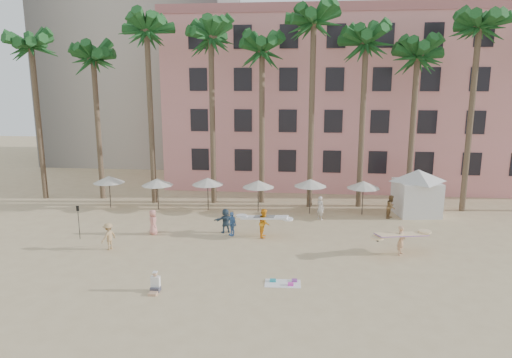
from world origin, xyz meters
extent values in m
plane|color=#D1B789|center=(0.00, 0.00, 0.00)|extent=(120.00, 120.00, 0.00)
cube|color=pink|center=(7.00, 26.00, 8.00)|extent=(35.00, 14.00, 16.00)
cylinder|color=brown|center=(-20.00, 15.00, 6.50)|extent=(0.44, 0.44, 13.00)
cylinder|color=brown|center=(-15.00, 15.50, 6.00)|extent=(0.44, 0.44, 12.00)
cylinder|color=brown|center=(-10.00, 14.50, 7.00)|extent=(0.44, 0.44, 14.00)
cylinder|color=brown|center=(-5.00, 15.00, 6.75)|extent=(0.44, 0.44, 13.50)
cylinder|color=brown|center=(-1.00, 15.50, 6.25)|extent=(0.44, 0.44, 12.50)
cylinder|color=brown|center=(3.00, 14.50, 7.25)|extent=(0.44, 0.44, 14.50)
cylinder|color=brown|center=(7.00, 15.00, 6.50)|extent=(0.44, 0.44, 13.00)
cylinder|color=brown|center=(11.00, 15.50, 6.00)|extent=(0.44, 0.44, 12.00)
cylinder|color=brown|center=(15.00, 14.50, 7.00)|extent=(0.44, 0.44, 14.00)
cylinder|color=#332B23|center=(-13.00, 12.50, 1.25)|extent=(0.07, 0.07, 2.50)
cone|color=beige|center=(-13.00, 12.50, 2.35)|extent=(2.50, 2.50, 0.55)
cylinder|color=#332B23|center=(-9.00, 12.40, 1.20)|extent=(0.07, 0.07, 2.40)
cone|color=beige|center=(-9.00, 12.40, 2.25)|extent=(2.50, 2.50, 0.55)
cylinder|color=#332B23|center=(-5.00, 12.60, 1.25)|extent=(0.07, 0.07, 2.50)
cone|color=beige|center=(-5.00, 12.60, 2.35)|extent=(2.50, 2.50, 0.55)
cylinder|color=#332B23|center=(-1.00, 12.50, 1.20)|extent=(0.07, 0.07, 2.40)
cone|color=beige|center=(-1.00, 12.50, 2.25)|extent=(2.50, 2.50, 0.55)
cylinder|color=#332B23|center=(3.00, 12.40, 1.30)|extent=(0.07, 0.07, 2.60)
cone|color=beige|center=(3.00, 12.40, 2.45)|extent=(2.50, 2.50, 0.55)
cylinder|color=#332B23|center=(7.00, 12.60, 1.25)|extent=(0.07, 0.07, 2.50)
cone|color=beige|center=(7.00, 12.60, 2.35)|extent=(2.50, 2.50, 0.55)
cube|color=silver|center=(11.09, 13.09, 1.30)|extent=(3.38, 3.38, 2.60)
cone|color=silver|center=(11.09, 13.09, 3.05)|extent=(5.07, 5.07, 0.90)
cube|color=white|center=(1.50, -0.39, 0.01)|extent=(1.83, 1.06, 0.02)
cube|color=teal|center=(0.99, -0.21, 0.07)|extent=(0.31, 0.26, 0.10)
cube|color=#E740C1|center=(1.91, -0.58, 0.08)|extent=(0.29, 0.23, 0.12)
cube|color=#8F3E96|center=(2.09, -0.07, 0.06)|extent=(0.27, 0.31, 0.08)
imported|color=tan|center=(8.21, 4.33, 0.87)|extent=(0.66, 0.76, 1.75)
cube|color=#FAD59C|center=(8.21, 4.33, 1.22)|extent=(3.31, 2.10, 0.39)
imported|color=#FFA11A|center=(-0.02, 6.63, 0.95)|extent=(0.72, 0.92, 1.89)
cube|color=white|center=(-0.02, 6.63, 1.32)|extent=(3.11, 1.13, 0.31)
imported|color=#374D60|center=(-2.69, 7.27, 0.83)|extent=(1.59, 1.17, 1.66)
imported|color=olive|center=(8.99, 11.83, 0.87)|extent=(0.98, 1.06, 1.75)
imported|color=beige|center=(3.75, 10.94, 0.88)|extent=(0.76, 0.75, 1.77)
imported|color=tan|center=(-7.43, 6.43, 0.84)|extent=(0.81, 0.96, 1.68)
imported|color=tan|center=(-9.18, 3.39, 0.83)|extent=(0.98, 1.23, 1.66)
imported|color=#4D7BB5|center=(-2.18, 6.71, 0.80)|extent=(0.92, 0.96, 1.60)
cylinder|color=black|center=(-11.85, 5.00, 1.05)|extent=(0.04, 0.04, 2.10)
cube|color=black|center=(-11.85, 5.00, 2.05)|extent=(0.18, 0.03, 0.35)
cube|color=#3F3F4C|center=(-4.59, -1.88, 0.12)|extent=(0.44, 0.41, 0.23)
cube|color=tan|center=(-4.59, -2.22, 0.06)|extent=(0.39, 0.44, 0.12)
cube|color=white|center=(-4.59, -1.83, 0.48)|extent=(0.43, 0.25, 0.53)
sphere|color=tan|center=(-4.59, -1.83, 0.87)|extent=(0.23, 0.23, 0.23)
camera|label=1|loc=(2.34, -21.75, 9.86)|focal=32.00mm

